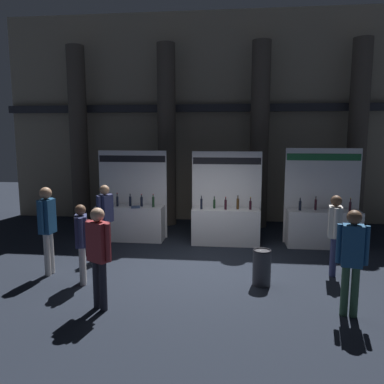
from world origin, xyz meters
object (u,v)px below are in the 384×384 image
(exhibitor_booth_0, at_px, (131,218))
(visitor_3, at_px, (99,250))
(trash_bin, at_px, (262,267))
(visitor_4, at_px, (335,228))
(visitor_1, at_px, (352,254))
(visitor_2, at_px, (81,238))
(exhibitor_booth_1, at_px, (226,222))
(exhibitor_booth_2, at_px, (323,223))
(visitor_0, at_px, (105,214))
(visitor_5, at_px, (47,223))

(exhibitor_booth_0, relative_size, visitor_3, 1.43)
(trash_bin, relative_size, visitor_4, 0.42)
(visitor_1, distance_m, visitor_2, 4.86)
(visitor_4, bearing_deg, visitor_1, 4.13)
(trash_bin, relative_size, visitor_2, 0.45)
(trash_bin, bearing_deg, exhibitor_booth_1, 105.17)
(visitor_3, height_order, visitor_4, visitor_3)
(exhibitor_booth_2, distance_m, visitor_2, 6.11)
(visitor_2, bearing_deg, exhibitor_booth_2, -79.94)
(exhibitor_booth_2, height_order, visitor_3, exhibitor_booth_2)
(exhibitor_booth_2, height_order, visitor_0, exhibitor_booth_2)
(exhibitor_booth_0, bearing_deg, visitor_2, -91.48)
(exhibitor_booth_1, bearing_deg, exhibitor_booth_0, 177.69)
(exhibitor_booth_1, height_order, visitor_3, exhibitor_booth_1)
(trash_bin, xyz_separation_m, visitor_0, (-3.60, 1.42, 0.67))
(visitor_3, relative_size, visitor_5, 0.94)
(exhibitor_booth_2, relative_size, visitor_0, 1.48)
(exhibitor_booth_1, xyz_separation_m, visitor_2, (-2.72, -3.12, 0.33))
(exhibitor_booth_0, relative_size, exhibitor_booth_1, 1.00)
(trash_bin, relative_size, visitor_3, 0.41)
(exhibitor_booth_2, bearing_deg, exhibitor_booth_1, -179.64)
(exhibitor_booth_0, xyz_separation_m, visitor_3, (0.64, -4.27, 0.42))
(visitor_2, relative_size, visitor_3, 0.91)
(exhibitor_booth_2, relative_size, trash_bin, 3.63)
(visitor_0, relative_size, visitor_1, 0.99)
(visitor_2, relative_size, visitor_4, 0.94)
(exhibitor_booth_1, relative_size, visitor_2, 1.56)
(visitor_1, relative_size, visitor_2, 1.10)
(visitor_2, xyz_separation_m, visitor_4, (4.99, 1.00, 0.07))
(trash_bin, bearing_deg, visitor_2, -174.87)
(visitor_0, bearing_deg, visitor_3, -144.32)
(exhibitor_booth_0, distance_m, visitor_3, 4.34)
(exhibitor_booth_0, height_order, exhibitor_booth_1, exhibitor_booth_0)
(visitor_2, bearing_deg, exhibitor_booth_0, -22.31)
(visitor_4, bearing_deg, exhibitor_booth_0, -104.01)
(visitor_1, relative_size, visitor_3, 1.01)
(exhibitor_booth_2, height_order, visitor_1, exhibitor_booth_2)
(exhibitor_booth_1, distance_m, visitor_3, 4.63)
(exhibitor_booth_2, relative_size, visitor_4, 1.52)
(visitor_0, distance_m, visitor_2, 1.74)
(visitor_1, xyz_separation_m, visitor_4, (0.20, 1.85, -0.03))
(exhibitor_booth_0, xyz_separation_m, visitor_1, (4.70, -4.07, 0.43))
(visitor_1, bearing_deg, exhibitor_booth_1, -51.16)
(exhibitor_booth_2, distance_m, visitor_5, 6.73)
(exhibitor_booth_0, distance_m, visitor_2, 3.24)
(exhibitor_booth_0, bearing_deg, trash_bin, -40.62)
(visitor_1, distance_m, visitor_4, 1.86)
(visitor_5, bearing_deg, exhibitor_booth_1, 131.15)
(visitor_1, height_order, visitor_3, visitor_1)
(visitor_1, height_order, visitor_4, visitor_1)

